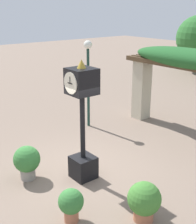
# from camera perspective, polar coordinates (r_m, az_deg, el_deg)

# --- Properties ---
(ground_plane) EXTENTS (60.00, 60.00, 0.00)m
(ground_plane) POSITION_cam_1_polar(r_m,az_deg,el_deg) (8.81, -3.19, -10.75)
(ground_plane) COLOR #7F6B5B
(pedestal_clock) EXTENTS (0.64, 0.69, 3.15)m
(pedestal_clock) POSITION_cam_1_polar(r_m,az_deg,el_deg) (7.83, -2.86, -1.34)
(pedestal_clock) COLOR black
(pedestal_clock) RESTS_ON ground
(pergola) EXTENTS (5.26, 1.15, 3.02)m
(pergola) POSITION_cam_1_polar(r_m,az_deg,el_deg) (11.08, 15.99, 7.34)
(pergola) COLOR #BCB299
(pergola) RESTS_ON ground
(potted_plant_near_left) EXTENTS (0.70, 0.70, 0.92)m
(potted_plant_near_left) POSITION_cam_1_polar(r_m,az_deg,el_deg) (8.42, -12.87, -8.68)
(potted_plant_near_left) COLOR gray
(potted_plant_near_left) RESTS_ON ground
(potted_plant_near_right) EXTENTS (0.54, 0.54, 0.75)m
(potted_plant_near_right) POSITION_cam_1_polar(r_m,az_deg,el_deg) (6.80, -4.96, -16.30)
(potted_plant_near_right) COLOR #B26B4C
(potted_plant_near_right) RESTS_ON ground
(potted_plant_far_left) EXTENTS (0.72, 0.72, 0.88)m
(potted_plant_far_left) POSITION_cam_1_polar(r_m,az_deg,el_deg) (6.86, 8.44, -15.69)
(potted_plant_far_left) COLOR #B26B4C
(potted_plant_far_left) RESTS_ON ground
(lamp_post) EXTENTS (0.30, 0.30, 3.20)m
(lamp_post) POSITION_cam_1_polar(r_m,az_deg,el_deg) (11.34, -1.82, 8.03)
(lamp_post) COLOR #19382D
(lamp_post) RESTS_ON ground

